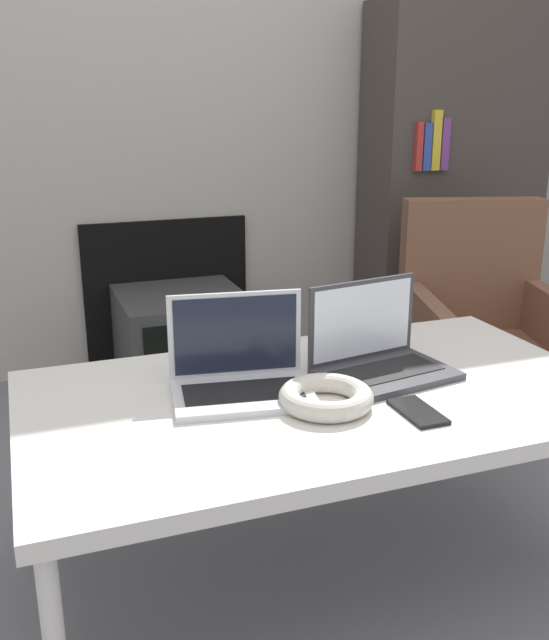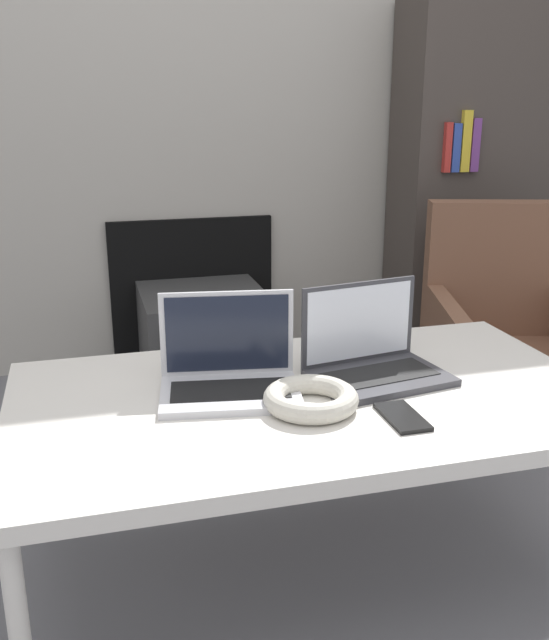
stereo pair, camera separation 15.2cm
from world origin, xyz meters
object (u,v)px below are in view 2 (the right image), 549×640
(headphones, at_px, (311,399))
(tv, at_px, (204,337))
(laptop_right, at_px, (372,356))
(armchair, at_px, (505,318))
(laptop_left, at_px, (229,370))
(phone, at_px, (402,417))

(headphones, height_order, tv, headphones)
(laptop_right, distance_m, armchair, 1.14)
(laptop_left, relative_size, laptop_right, 1.00)
(laptop_right, bearing_deg, headphones, -153.59)
(phone, xyz_separation_m, armchair, (0.88, 0.98, -0.16))
(laptop_right, bearing_deg, phone, -106.56)
(headphones, relative_size, armchair, 0.26)
(laptop_left, xyz_separation_m, tv, (0.15, 1.22, -0.34))
(laptop_right, bearing_deg, tv, 89.72)
(laptop_right, height_order, armchair, armchair)
(laptop_right, xyz_separation_m, armchair, (0.84, 0.75, -0.20))
(phone, bearing_deg, headphones, 148.97)
(phone, relative_size, armchair, 0.18)
(laptop_left, height_order, laptop_right, same)
(tv, bearing_deg, laptop_left, -96.92)
(headphones, bearing_deg, armchair, 40.39)
(laptop_left, bearing_deg, phone, -28.64)
(laptop_right, distance_m, headphones, 0.24)
(laptop_left, distance_m, headphones, 0.20)
(laptop_left, bearing_deg, armchair, 41.12)
(laptop_left, xyz_separation_m, armchair, (1.18, 0.75, -0.20))
(tv, bearing_deg, phone, -83.76)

